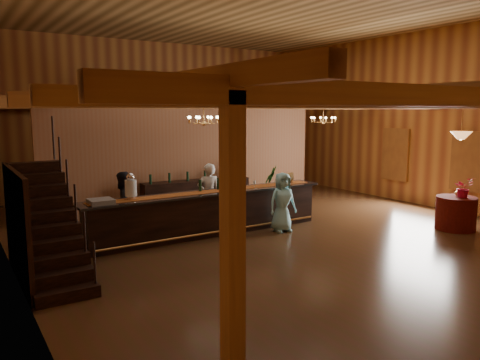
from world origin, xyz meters
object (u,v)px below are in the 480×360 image
backbar_shelf (197,195)px  pendant_lamp (461,135)px  tasting_bar (210,213)px  staff_second (123,205)px  chandelier_right (323,119)px  floor_plant (268,186)px  round_table (456,213)px  bartender (209,195)px  guest (282,202)px  beverage_dispenser (131,187)px  chandelier_left (204,120)px  raffle_drum (288,177)px

backbar_shelf → pendant_lamp: bearing=-46.5°
tasting_bar → staff_second: (-1.90, 0.81, 0.26)m
chandelier_right → floor_plant: chandelier_right is taller
backbar_shelf → round_table: (4.53, -5.60, -0.04)m
bartender → guest: size_ratio=1.11×
chandelier_right → pendant_lamp: 4.38m
beverage_dispenser → chandelier_left: 2.50m
chandelier_left → chandelier_right: bearing=11.7°
round_table → guest: 4.46m
beverage_dispenser → chandelier_left: (2.01, 0.33, 1.45)m
beverage_dispenser → round_table: bearing=-21.9°
beverage_dispenser → round_table: beverage_dispenser is taller
bartender → staff_second: 2.28m
raffle_drum → floor_plant: (0.87, 2.10, -0.59)m
backbar_shelf → chandelier_left: chandelier_left is taller
chandelier_left → floor_plant: bearing=28.2°
tasting_bar → pendant_lamp: size_ratio=7.06×
chandelier_left → beverage_dispenser: bearing=-170.8°
floor_plant → raffle_drum: bearing=-112.5°
raffle_drum → guest: size_ratio=0.23×
raffle_drum → chandelier_left: chandelier_left is taller
pendant_lamp → bartender: size_ratio=0.54×
chandelier_right → staff_second: chandelier_right is taller
round_table → backbar_shelf: bearing=129.0°
chandelier_left → floor_plant: chandelier_left is taller
chandelier_right → staff_second: size_ratio=0.50×
chandelier_left → backbar_shelf: bearing=67.7°
tasting_bar → staff_second: 2.08m
bartender → pendant_lamp: bearing=161.2°
raffle_drum → chandelier_right: chandelier_right is taller
beverage_dispenser → backbar_shelf: (2.95, 2.60, -0.88)m
raffle_drum → pendant_lamp: (3.13, -2.94, 1.17)m
round_table → pendant_lamp: (0.00, 0.00, 1.98)m
tasting_bar → bartender: (0.38, 0.73, 0.29)m
round_table → floor_plant: size_ratio=0.76×
pendant_lamp → backbar_shelf: bearing=129.0°
beverage_dispenser → raffle_drum: bearing=-0.8°
round_table → floor_plant: (-2.27, 5.04, 0.22)m
round_table → floor_plant: floor_plant is taller
tasting_bar → chandelier_left: (0.06, 0.36, 2.26)m
tasting_bar → guest: size_ratio=4.25×
tasting_bar → backbar_shelf: bearing=68.8°
tasting_bar → backbar_shelf: 2.82m
tasting_bar → chandelier_right: (4.87, 1.36, 2.20)m
raffle_drum → backbar_shelf: bearing=117.6°
beverage_dispenser → raffle_drum: (4.34, -0.06, -0.11)m
tasting_bar → pendant_lamp: bearing=-28.8°
chandelier_left → round_table: bearing=-31.3°
beverage_dispenser → bartender: bartender is taller
raffle_drum → chandelier_right: size_ratio=0.43×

